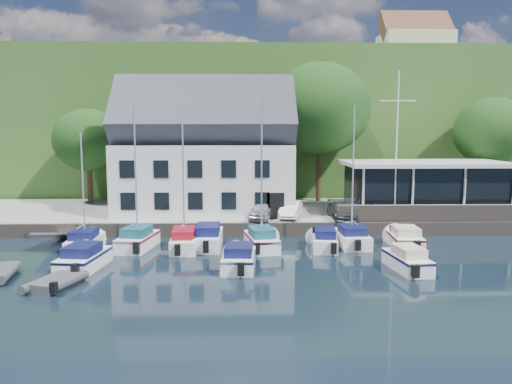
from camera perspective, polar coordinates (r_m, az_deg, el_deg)
ground at (r=25.93m, az=7.47°, el=-10.17°), size 180.00×180.00×0.00m
quay at (r=42.74m, az=3.81°, el=-2.56°), size 60.00×13.00×1.00m
quay_face at (r=36.39m, az=4.76°, el=-4.28°), size 60.00×0.30×1.00m
hillside at (r=86.54m, az=1.08°, el=7.34°), size 160.00×75.00×16.00m
field_patch at (r=95.58m, az=5.77°, el=12.17°), size 50.00×30.00×0.30m
farmhouse at (r=81.69m, az=17.66°, el=15.54°), size 10.40×7.00×8.20m
harbor_building at (r=41.12m, az=-5.78°, el=3.84°), size 14.40×8.20×8.70m
club_pavilion at (r=43.38m, az=18.65°, el=0.62°), size 13.20×7.20×4.10m
seawall at (r=39.72m, az=22.20°, el=-2.22°), size 18.00×0.50×1.20m
gangway at (r=36.53m, az=-21.67°, el=-5.53°), size 1.20×6.00×1.40m
car_silver at (r=37.49m, az=0.67°, el=-2.15°), size 2.37×3.99×1.27m
car_white at (r=38.22m, az=3.99°, el=-1.99°), size 2.25×4.10×1.28m
car_dgrey at (r=38.29m, az=9.78°, el=-2.10°), size 1.79×4.24×1.22m
car_blue at (r=39.49m, az=12.52°, el=-1.80°), size 2.37×4.15×1.34m
flagpole at (r=39.26m, az=15.77°, el=5.16°), size 2.65×0.20×11.04m
tree_0 at (r=48.00m, az=-18.57°, el=3.91°), size 6.29×6.29×8.60m
tree_1 at (r=46.94m, az=-10.28°, el=4.80°), size 7.12×7.12×9.74m
tree_2 at (r=45.69m, az=-1.53°, el=4.97°), size 7.27×7.27×9.93m
tree_3 at (r=47.03m, az=7.23°, el=6.79°), size 9.44×9.44×12.90m
tree_5 at (r=51.38m, az=25.37°, el=4.38°), size 7.07×7.07×9.66m
boat_r1_0 at (r=33.39m, az=-19.19°, el=0.75°), size 2.06×5.52×8.41m
boat_r1_1 at (r=32.75m, az=-13.57°, el=1.46°), size 2.80×5.89×9.12m
boat_r1_2 at (r=32.17m, az=-8.30°, el=0.96°), size 2.14×6.49×8.54m
boat_r1_3 at (r=33.11m, az=-5.47°, el=-4.96°), size 1.92×6.39×1.54m
boat_r1_4 at (r=31.74m, az=0.64°, el=1.39°), size 2.75×5.89×9.02m
boat_r1_5 at (r=32.80m, az=7.83°, el=-5.27°), size 2.28×5.54×1.36m
boat_r1_6 at (r=33.40m, az=11.01°, el=1.11°), size 2.19×5.70×8.52m
boat_r1_7 at (r=34.48m, az=16.61°, el=-4.88°), size 2.34×5.49×1.37m
boat_r2_0 at (r=29.47m, az=-19.09°, el=-6.95°), size 2.60×5.97×1.43m
boat_r2_2 at (r=27.99m, az=-1.97°, el=-7.34°), size 2.22×5.43×1.39m
boat_r2_4 at (r=28.86m, az=16.89°, el=-7.20°), size 2.22×5.45×1.38m
dinghy_1 at (r=26.62m, az=-21.97°, el=-9.40°), size 2.60×3.36×0.69m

